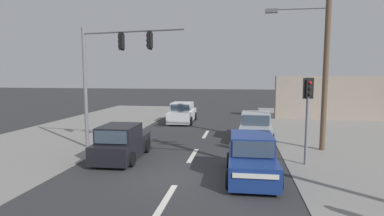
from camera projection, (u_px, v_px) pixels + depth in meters
name	position (u px, v px, depth m)	size (l,w,h in m)	color
ground_plane	(180.00, 177.00, 10.77)	(140.00, 140.00, 0.00)	#303033
lane_dash_near	(166.00, 200.00, 8.80)	(0.20, 2.40, 0.01)	silver
lane_dash_mid	(193.00, 155.00, 13.71)	(0.20, 2.40, 0.01)	silver
lane_dash_far	(206.00, 134.00, 18.61)	(0.20, 2.40, 0.01)	silver
kerb_left_verge	(40.00, 144.00, 16.06)	(8.00, 40.00, 0.02)	gray
utility_pole_midground_right	(324.00, 45.00, 14.14)	(3.78, 0.32, 9.44)	brown
traffic_signal_mast	(108.00, 65.00, 14.46)	(5.26, 0.76, 6.00)	slate
pedestal_signal_right_kerb	(308.00, 106.00, 11.99)	(0.43, 0.31, 3.56)	slate
shopfront_wall_far	(351.00, 98.00, 24.49)	(12.00, 1.00, 3.60)	#A39384
hatchback_oncoming_mid	(121.00, 143.00, 13.08)	(1.89, 3.70, 1.53)	black
sedan_receding_far	(182.00, 113.00, 23.38)	(1.99, 4.28, 1.56)	silver
sedan_oncoming_near	(256.00, 127.00, 17.07)	(2.04, 4.31, 1.56)	#A3A8AD
hatchback_crossing_left	(251.00, 158.00, 10.71)	(1.86, 3.68, 1.53)	navy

